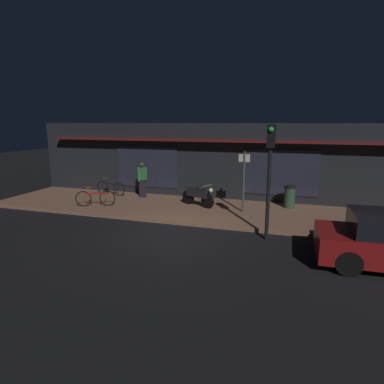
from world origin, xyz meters
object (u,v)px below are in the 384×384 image
Objects in this scene: bicycle_parked at (95,198)px; sign_post at (244,178)px; bicycle_extra at (111,188)px; motorcycle at (198,195)px; person_photographer at (142,179)px; trash_bin at (290,197)px; traffic_light_pole at (270,162)px.

sign_post reaches higher than bicycle_parked.
sign_post reaches higher than bicycle_extra.
motorcycle reaches higher than bicycle_parked.
person_photographer is (1.17, 2.15, 0.52)m from bicycle_parked.
bicycle_parked is (-4.17, -1.32, -0.14)m from motorcycle.
person_photographer is at bearing 166.57° from sign_post.
motorcycle is 0.95× the size of person_photographer.
sign_post is 2.58× the size of trash_bin.
traffic_light_pole is (6.11, -3.72, 1.45)m from person_photographer.
bicycle_parked is 1.66× the size of trash_bin.
bicycle_extra is at bearing 154.68° from traffic_light_pole.
traffic_light_pole is at bearing -25.32° from bicycle_extra.
bicycle_extra is 8.89m from traffic_light_pole.
trash_bin is at bearing 15.67° from bicycle_parked.
bicycle_extra is 1.80m from person_photographer.
sign_post is (6.13, 0.97, 1.00)m from bicycle_parked.
trash_bin is at bearing 35.25° from sign_post.
motorcycle is 4.63m from traffic_light_pole.
person_photographer is 1.80× the size of trash_bin.
bicycle_extra is 1.78× the size of trash_bin.
traffic_light_pole reaches higher than motorcycle.
sign_post is 0.67× the size of traffic_light_pole.
trash_bin is at bearing 13.55° from motorcycle.
traffic_light_pole is at bearing -31.35° from person_photographer.
sign_post is (6.67, -1.16, 1.00)m from bicycle_extra.
trash_bin reaches higher than bicycle_extra.
bicycle_parked is 0.93× the size of bicycle_extra.
sign_post is at bearing -9.90° from bicycle_extra.
motorcycle reaches higher than trash_bin.
sign_post is at bearing 9.01° from bicycle_parked.
bicycle_extra is at bearing 170.10° from sign_post.
trash_bin is (7.88, 2.21, 0.11)m from bicycle_parked.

